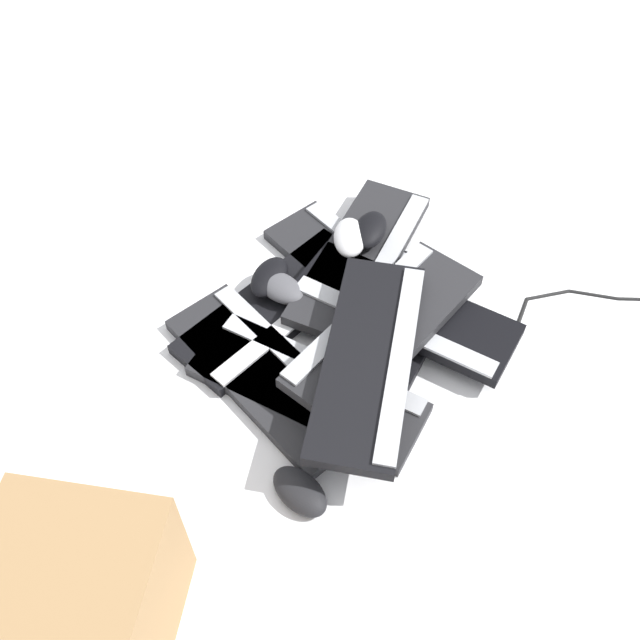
# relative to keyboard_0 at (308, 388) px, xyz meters

# --- Properties ---
(ground_plane) EXTENTS (3.20, 3.20, 0.00)m
(ground_plane) POSITION_rel_keyboard_0_xyz_m (-0.18, 0.07, -0.01)
(ground_plane) COLOR white
(keyboard_0) EXTENTS (0.39, 0.44, 0.03)m
(keyboard_0) POSITION_rel_keyboard_0_xyz_m (0.00, 0.00, 0.00)
(keyboard_0) COLOR #232326
(keyboard_0) RESTS_ON ground
(keyboard_1) EXTENTS (0.44, 0.38, 0.03)m
(keyboard_1) POSITION_rel_keyboard_0_xyz_m (-0.09, 0.18, 0.00)
(keyboard_1) COLOR black
(keyboard_1) RESTS_ON ground
(keyboard_2) EXTENTS (0.45, 0.36, 0.03)m
(keyboard_2) POSITION_rel_keyboard_0_xyz_m (-0.26, 0.15, 0.00)
(keyboard_2) COLOR #232326
(keyboard_2) RESTS_ON ground
(keyboard_3) EXTENTS (0.39, 0.44, 0.03)m
(keyboard_3) POSITION_rel_keyboard_0_xyz_m (-0.20, -0.03, 0.00)
(keyboard_3) COLOR black
(keyboard_3) RESTS_ON ground
(keyboard_4) EXTENTS (0.45, 0.36, 0.03)m
(keyboard_4) POSITION_rel_keyboard_0_xyz_m (-0.05, -0.07, 0.00)
(keyboard_4) COLOR #232326
(keyboard_4) RESTS_ON ground
(keyboard_5) EXTENTS (0.45, 0.37, 0.03)m
(keyboard_5) POSITION_rel_keyboard_0_xyz_m (-0.28, 0.16, 0.03)
(keyboard_5) COLOR #232326
(keyboard_5) RESTS_ON keyboard_2
(keyboard_6) EXTENTS (0.40, 0.43, 0.03)m
(keyboard_6) POSITION_rel_keyboard_0_xyz_m (-0.13, 0.21, 0.03)
(keyboard_6) COLOR black
(keyboard_6) RESTS_ON keyboard_1
(keyboard_7) EXTENTS (0.40, 0.43, 0.03)m
(keyboard_7) POSITION_rel_keyboard_0_xyz_m (-0.07, 0.16, 0.06)
(keyboard_7) COLOR #232326
(keyboard_7) RESTS_ON keyboard_6
(keyboard_8) EXTENTS (0.46, 0.30, 0.03)m
(keyboard_8) POSITION_rel_keyboard_0_xyz_m (0.01, 0.11, 0.09)
(keyboard_8) COLOR black
(keyboard_8) RESTS_ON keyboard_7
(mouse_0) EXTENTS (0.13, 0.11, 0.04)m
(mouse_0) POSITION_rel_keyboard_0_xyz_m (-0.25, -0.04, 0.04)
(mouse_0) COLOR black
(mouse_0) RESTS_ON keyboard_3
(mouse_1) EXTENTS (0.13, 0.11, 0.04)m
(mouse_1) POSITION_rel_keyboard_0_xyz_m (-0.32, 0.18, 0.07)
(mouse_1) COLOR black
(mouse_1) RESTS_ON keyboard_5
(mouse_2) EXTENTS (0.13, 0.12, 0.04)m
(mouse_2) POSITION_rel_keyboard_0_xyz_m (-0.22, -0.02, 0.04)
(mouse_2) COLOR #4C4C51
(mouse_2) RESTS_ON keyboard_3
(mouse_3) EXTENTS (0.12, 0.09, 0.04)m
(mouse_3) POSITION_rel_keyboard_0_xyz_m (-0.31, 0.14, 0.07)
(mouse_3) COLOR silver
(mouse_3) RESTS_ON keyboard_5
(mouse_4) EXTENTS (0.13, 0.12, 0.04)m
(mouse_4) POSITION_rel_keyboard_0_xyz_m (0.20, -0.04, 0.01)
(mouse_4) COLOR black
(mouse_4) RESTS_ON ground
(cable_0) EXTENTS (0.23, 0.55, 0.01)m
(cable_0) POSITION_rel_keyboard_0_xyz_m (-0.10, 0.57, -0.01)
(cable_0) COLOR black
(cable_0) RESTS_ON ground
(cardboard_box) EXTENTS (0.32, 0.31, 0.23)m
(cardboard_box) POSITION_rel_keyboard_0_xyz_m (0.37, -0.38, 0.10)
(cardboard_box) COLOR #9E774C
(cardboard_box) RESTS_ON ground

